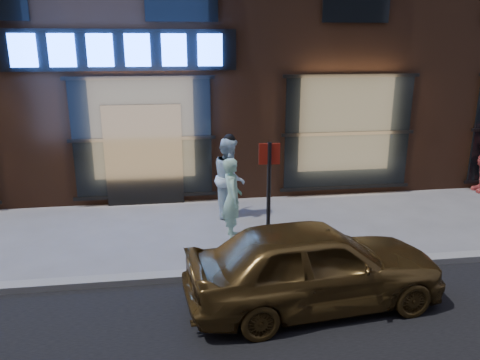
# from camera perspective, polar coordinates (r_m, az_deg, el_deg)

# --- Properties ---
(ground) EXTENTS (90.00, 90.00, 0.00)m
(ground) POSITION_cam_1_polar(r_m,az_deg,el_deg) (8.00, -12.67, -12.12)
(ground) COLOR slate
(ground) RESTS_ON ground
(curb) EXTENTS (60.00, 0.25, 0.12)m
(curb) POSITION_cam_1_polar(r_m,az_deg,el_deg) (7.97, -12.70, -11.74)
(curb) COLOR gray
(curb) RESTS_ON ground
(man_bowtie) EXTENTS (0.42, 0.62, 1.64)m
(man_bowtie) POSITION_cam_1_polar(r_m,az_deg,el_deg) (9.19, -0.96, -2.28)
(man_bowtie) COLOR #9ED0B3
(man_bowtie) RESTS_ON ground
(man_cap) EXTENTS (0.78, 0.94, 1.78)m
(man_cap) POSITION_cam_1_polar(r_m,az_deg,el_deg) (10.39, -1.29, 0.37)
(man_cap) COLOR white
(man_cap) RESTS_ON ground
(gold_sedan) EXTENTS (3.93, 1.92, 1.29)m
(gold_sedan) POSITION_cam_1_polar(r_m,az_deg,el_deg) (7.04, 9.03, -10.13)
(gold_sedan) COLOR brown
(gold_sedan) RESTS_ON ground
(sign_post) EXTENTS (0.35, 0.07, 2.21)m
(sign_post) POSITION_cam_1_polar(r_m,az_deg,el_deg) (7.87, 3.52, -1.61)
(sign_post) COLOR #262628
(sign_post) RESTS_ON ground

